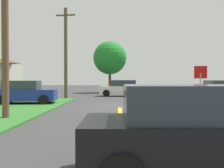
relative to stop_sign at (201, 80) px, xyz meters
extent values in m
plane|color=#383838|center=(-4.44, 2.22, -1.70)|extent=(120.00, 120.00, 0.00)
cube|color=yellow|center=(-4.44, -5.78, -1.69)|extent=(0.20, 14.00, 0.01)
cylinder|color=#9EA0A8|center=(0.00, 0.00, -0.68)|extent=(0.07, 0.07, 2.03)
cube|color=red|center=(0.00, 0.00, 0.40)|extent=(0.68, 0.17, 0.68)
cube|color=red|center=(3.80, 8.12, -1.06)|extent=(1.98, 4.31, 0.76)
cube|color=#2D3842|center=(3.80, 7.75, -0.38)|extent=(1.74, 2.37, 0.60)
cylinder|color=black|center=(2.84, 9.59, -1.36)|extent=(0.22, 0.68, 0.68)
cylinder|color=black|center=(4.77, 9.58, -1.36)|extent=(0.22, 0.68, 0.68)
cylinder|color=black|center=(2.83, 6.67, -1.36)|extent=(0.22, 0.68, 0.68)
cube|color=white|center=(-4.13, 12.48, -1.06)|extent=(4.49, 1.91, 0.76)
cube|color=#2D3842|center=(-3.98, 12.48, -0.38)|extent=(2.48, 1.66, 0.60)
cylinder|color=black|center=(-5.67, 11.61, -1.36)|extent=(0.68, 0.23, 0.68)
cylinder|color=black|center=(-5.63, 13.40, -1.36)|extent=(0.68, 0.23, 0.68)
cylinder|color=black|center=(-2.63, 11.55, -1.36)|extent=(0.68, 0.23, 0.68)
cylinder|color=black|center=(-2.60, 13.35, -1.36)|extent=(0.68, 0.23, 0.68)
cube|color=black|center=(-3.10, -10.33, -1.06)|extent=(4.16, 1.85, 0.76)
cube|color=#2D3842|center=(-3.31, -10.33, -0.38)|extent=(2.29, 1.62, 0.60)
cylinder|color=black|center=(-4.52, -9.45, -1.36)|extent=(0.68, 0.22, 0.68)
cube|color=navy|center=(-10.90, 3.37, -1.06)|extent=(4.31, 2.26, 0.76)
cube|color=#2D3842|center=(-11.10, 3.35, -0.38)|extent=(2.42, 1.87, 0.60)
cylinder|color=black|center=(-9.57, 4.43, -1.36)|extent=(0.70, 0.28, 0.68)
cylinder|color=black|center=(-9.41, 2.55, -1.36)|extent=(0.70, 0.28, 0.68)
cylinder|color=black|center=(-12.39, 4.19, -1.36)|extent=(0.70, 0.28, 0.68)
cylinder|color=brown|center=(-9.36, -3.55, 2.55)|extent=(0.29, 0.29, 8.51)
cylinder|color=brown|center=(-9.28, 9.57, 2.39)|extent=(0.30, 0.30, 8.17)
cube|color=brown|center=(-9.28, 9.57, 5.82)|extent=(1.80, 0.39, 0.12)
cylinder|color=brown|center=(-5.56, 19.74, -0.32)|extent=(0.35, 0.35, 2.75)
sphere|color=#1D7D28|center=(-5.56, 19.74, 2.75)|extent=(4.25, 4.25, 4.25)
camera|label=1|loc=(-4.57, -15.06, 0.02)|focal=43.64mm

